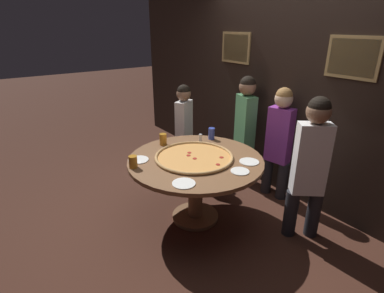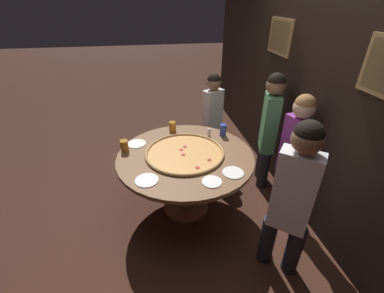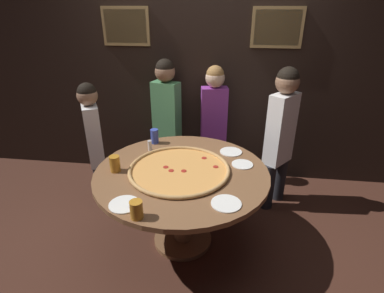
{
  "view_description": "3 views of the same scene",
  "coord_description": "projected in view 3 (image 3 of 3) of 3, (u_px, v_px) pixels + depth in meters",
  "views": [
    {
      "loc": [
        2.29,
        -1.71,
        2.05
      ],
      "look_at": [
        -0.07,
        0.0,
        0.85
      ],
      "focal_mm": 28.0,
      "sensor_mm": 36.0,
      "label": 1
    },
    {
      "loc": [
        2.23,
        -0.32,
        2.16
      ],
      "look_at": [
        -0.08,
        0.08,
        0.78
      ],
      "focal_mm": 24.0,
      "sensor_mm": 36.0,
      "label": 2
    },
    {
      "loc": [
        0.35,
        -2.09,
        1.97
      ],
      "look_at": [
        0.07,
        0.1,
        0.92
      ],
      "focal_mm": 28.0,
      "sensor_mm": 36.0,
      "label": 3
    }
  ],
  "objects": [
    {
      "name": "drink_cup_far_right",
      "position": [
        136.0,
        210.0,
        1.88
      ],
      "size": [
        0.08,
        0.08,
        0.12
      ],
      "primitive_type": "cylinder",
      "color": "#BC7A23",
      "rests_on": "dining_table"
    },
    {
      "name": "giant_pizza",
      "position": [
        179.0,
        169.0,
        2.43
      ],
      "size": [
        0.83,
        0.83,
        0.03
      ],
      "color": "#E0994C",
      "rests_on": "dining_table"
    },
    {
      "name": "diner_far_right",
      "position": [
        281.0,
        132.0,
        2.94
      ],
      "size": [
        0.33,
        0.37,
        1.47
      ],
      "rotation": [
        0.0,
        0.0,
        -2.26
      ],
      "color": "#232328",
      "rests_on": "ground_plane"
    },
    {
      "name": "white_plate_far_back",
      "position": [
        124.0,
        204.0,
        2.02
      ],
      "size": [
        0.21,
        0.21,
        0.01
      ],
      "primitive_type": "cylinder",
      "color": "white",
      "rests_on": "dining_table"
    },
    {
      "name": "diner_side_right",
      "position": [
        167.0,
        115.0,
        3.4
      ],
      "size": [
        0.38,
        0.24,
        1.45
      ],
      "rotation": [
        0.0,
        0.0,
        2.83
      ],
      "color": "#232328",
      "rests_on": "ground_plane"
    },
    {
      "name": "drink_cup_far_left",
      "position": [
        115.0,
        164.0,
        2.41
      ],
      "size": [
        0.08,
        0.08,
        0.13
      ],
      "primitive_type": "cylinder",
      "color": "#BC7A23",
      "rests_on": "dining_table"
    },
    {
      "name": "diner_centre_back",
      "position": [
        214.0,
        119.0,
        3.39
      ],
      "size": [
        0.36,
        0.21,
        1.39
      ],
      "rotation": [
        0.0,
        0.0,
        -2.97
      ],
      "color": "#232328",
      "rests_on": "ground_plane"
    },
    {
      "name": "ground_plane",
      "position": [
        183.0,
        240.0,
        2.76
      ],
      "size": [
        24.0,
        24.0,
        0.0
      ],
      "primitive_type": "plane",
      "color": "#422319"
    },
    {
      "name": "white_plate_beside_cup",
      "position": [
        242.0,
        164.0,
        2.53
      ],
      "size": [
        0.18,
        0.18,
        0.01
      ],
      "primitive_type": "cylinder",
      "color": "white",
      "rests_on": "dining_table"
    },
    {
      "name": "drink_cup_beside_pizza",
      "position": [
        155.0,
        136.0,
        2.9
      ],
      "size": [
        0.08,
        0.08,
        0.14
      ],
      "primitive_type": "cylinder",
      "color": "#384CB7",
      "rests_on": "dining_table"
    },
    {
      "name": "back_wall",
      "position": [
        199.0,
        69.0,
        3.37
      ],
      "size": [
        6.4,
        0.08,
        2.6
      ],
      "color": "black",
      "rests_on": "ground_plane"
    },
    {
      "name": "diner_side_left",
      "position": [
        94.0,
        138.0,
        3.03
      ],
      "size": [
        0.26,
        0.34,
        1.31
      ],
      "rotation": [
        0.0,
        0.0,
        2.07
      ],
      "color": "#232328",
      "rests_on": "ground_plane"
    },
    {
      "name": "white_plate_left_side",
      "position": [
        231.0,
        152.0,
        2.74
      ],
      "size": [
        0.2,
        0.2,
        0.01
      ],
      "primitive_type": "cylinder",
      "color": "white",
      "rests_on": "dining_table"
    },
    {
      "name": "white_plate_near_front",
      "position": [
        226.0,
        203.0,
        2.03
      ],
      "size": [
        0.21,
        0.21,
        0.01
      ],
      "primitive_type": "cylinder",
      "color": "white",
      "rests_on": "dining_table"
    },
    {
      "name": "condiment_shaker",
      "position": [
        150.0,
        146.0,
        2.76
      ],
      "size": [
        0.04,
        0.04,
        0.1
      ],
      "color": "silver",
      "rests_on": "dining_table"
    },
    {
      "name": "dining_table",
      "position": [
        182.0,
        186.0,
        2.5
      ],
      "size": [
        1.42,
        1.42,
        0.74
      ],
      "color": "brown",
      "rests_on": "ground_plane"
    }
  ]
}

